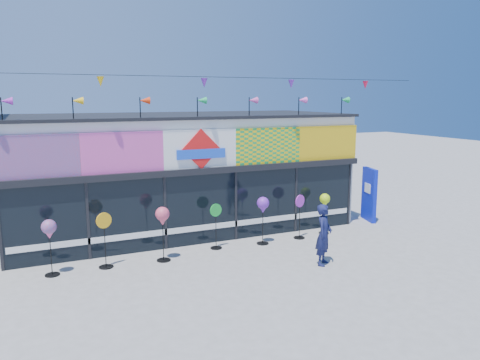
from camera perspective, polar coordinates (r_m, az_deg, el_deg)
ground at (r=12.43m, az=0.78°, el=-12.16°), size 80.00×80.00×0.00m
kite_shop at (r=17.27m, az=-7.59°, el=1.14°), size 16.00×5.70×5.31m
blue_sign at (r=18.61m, az=15.46°, el=-1.70°), size 0.40×1.03×2.04m
spinner_0 at (r=13.35m, az=-22.24°, el=-5.76°), size 0.39×0.39×1.54m
spinner_1 at (r=13.58m, az=-16.16°, el=-6.89°), size 0.44×0.40×1.58m
spinner_2 at (r=13.64m, az=-9.43°, el=-4.58°), size 0.41×0.41×1.61m
spinner_3 at (r=14.70m, az=-2.95°, el=-5.50°), size 0.40×0.37×1.44m
spinner_4 at (r=15.02m, az=2.82°, el=-3.24°), size 0.39×0.39×1.56m
spinner_5 at (r=15.84m, az=7.28°, el=-4.30°), size 0.41×0.38×1.50m
spinner_6 at (r=16.45m, az=10.29°, el=-2.61°), size 0.36×0.36×1.42m
adult_man at (r=13.48m, az=10.18°, el=-6.58°), size 0.76×0.73×1.75m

